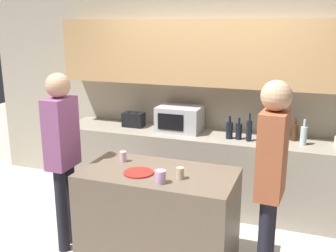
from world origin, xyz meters
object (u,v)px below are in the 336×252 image
(bottle_1, at_px, (239,131))
(person_left, at_px, (271,171))
(bottle_3, at_px, (263,129))
(plate_on_island, at_px, (139,173))
(cup_0, at_px, (123,157))
(cup_1, at_px, (180,173))
(bottle_6, at_px, (295,132))
(microwave, at_px, (180,119))
(bottle_5, at_px, (283,131))
(person_center, at_px, (62,147))
(toaster, at_px, (134,120))
(bottle_2, at_px, (249,130))
(bottle_0, at_px, (229,130))
(bottle_7, at_px, (304,135))
(bottle_4, at_px, (271,132))

(bottle_1, relative_size, person_left, 0.14)
(bottle_3, distance_m, plate_on_island, 1.72)
(cup_0, height_order, cup_1, same)
(bottle_3, xyz_separation_m, bottle_6, (0.34, 0.04, -0.02))
(microwave, relative_size, bottle_3, 1.73)
(bottle_5, relative_size, cup_0, 2.88)
(bottle_6, distance_m, person_left, 1.49)
(plate_on_island, relative_size, person_center, 0.15)
(person_center, bearing_deg, toaster, 175.12)
(bottle_3, bearing_deg, bottle_2, -131.22)
(cup_0, bearing_deg, person_left, -8.24)
(cup_0, relative_size, person_left, 0.06)
(bottle_2, relative_size, cup_1, 3.21)
(bottle_2, xyz_separation_m, cup_0, (-0.99, -1.10, -0.06))
(plate_on_island, bearing_deg, bottle_6, 51.58)
(bottle_6, bearing_deg, cup_1, -118.79)
(toaster, height_order, bottle_2, bottle_2)
(plate_on_island, height_order, cup_1, cup_1)
(bottle_6, bearing_deg, microwave, -177.90)
(bottle_0, relative_size, bottle_7, 0.94)
(person_left, bearing_deg, bottle_1, 23.75)
(toaster, height_order, cup_0, toaster)
(bottle_3, xyz_separation_m, cup_0, (-1.13, -1.25, -0.06))
(bottle_0, xyz_separation_m, bottle_3, (0.35, 0.13, 0.02))
(plate_on_island, bearing_deg, bottle_5, 54.11)
(microwave, xyz_separation_m, bottle_3, (0.98, 0.01, -0.03))
(bottle_1, height_order, cup_0, bottle_1)
(bottle_7, bearing_deg, bottle_5, 153.69)
(bottle_2, distance_m, bottle_5, 0.38)
(bottle_3, distance_m, cup_0, 1.68)
(plate_on_island, bearing_deg, bottle_3, 59.65)
(bottle_7, relative_size, cup_1, 2.82)
(bottle_5, relative_size, cup_1, 2.86)
(plate_on_island, xyz_separation_m, person_left, (1.10, 0.03, 0.15))
(bottle_1, relative_size, bottle_6, 0.96)
(bottle_5, bearing_deg, microwave, -178.80)
(microwave, xyz_separation_m, bottle_1, (0.73, -0.11, -0.06))
(microwave, bearing_deg, bottle_6, 2.10)
(bottle_5, relative_size, plate_on_island, 1.08)
(bottle_2, height_order, bottle_5, bottle_2)
(bottle_3, bearing_deg, plate_on_island, -120.35)
(toaster, xyz_separation_m, plate_on_island, (0.73, -1.47, -0.08))
(toaster, bearing_deg, plate_on_island, -63.64)
(bottle_2, bearing_deg, toaster, 174.46)
(bottle_2, bearing_deg, bottle_0, 174.51)
(toaster, distance_m, bottle_7, 2.03)
(bottle_4, distance_m, plate_on_island, 1.71)
(bottle_1, xyz_separation_m, cup_1, (-0.24, -1.35, -0.04))
(bottle_2, height_order, plate_on_island, bottle_2)
(bottle_4, bearing_deg, bottle_7, -3.79)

